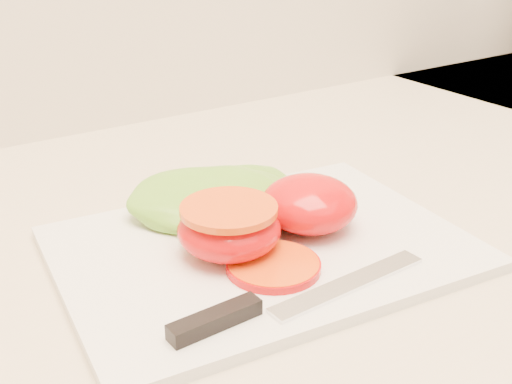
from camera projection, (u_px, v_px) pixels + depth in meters
cutting_board at (262, 248)px, 0.56m from camera, size 0.37×0.28×0.01m
tomato_half_dome at (309, 203)px, 0.57m from camera, size 0.09×0.09×0.05m
tomato_half_cut at (229, 227)px, 0.53m from camera, size 0.09×0.09×0.04m
tomato_slice_0 at (273, 266)px, 0.52m from camera, size 0.07×0.07×0.01m
lettuce_leaf_0 at (213, 200)px, 0.60m from camera, size 0.19×0.17×0.03m
lettuce_leaf_1 at (251, 191)px, 0.63m from camera, size 0.14×0.13×0.03m
knife at (271, 305)px, 0.46m from camera, size 0.22×0.03×0.01m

